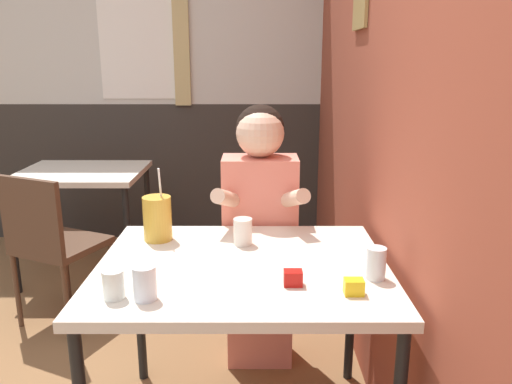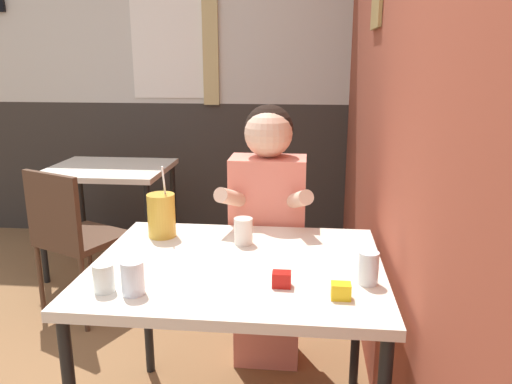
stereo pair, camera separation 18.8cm
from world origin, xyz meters
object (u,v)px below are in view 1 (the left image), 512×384
at_px(main_table, 242,280).
at_px(chair_near_window, 50,239).
at_px(background_table, 82,183).
at_px(cocktail_pitcher, 157,218).
at_px(person_seated, 260,231).

bearing_deg(main_table, chair_near_window, 140.74).
distance_m(background_table, cocktail_pitcher, 1.52).
distance_m(background_table, chair_near_window, 0.71).
relative_size(background_table, chair_near_window, 0.92).
bearing_deg(background_table, cocktail_pitcher, -59.95).
xyz_separation_m(main_table, person_seated, (0.07, 0.53, 0.00)).
height_order(chair_near_window, cocktail_pitcher, cocktail_pitcher).
xyz_separation_m(main_table, chair_near_window, (-1.05, 0.86, -0.16)).
bearing_deg(main_table, cocktail_pitcher, 144.67).
bearing_deg(chair_near_window, person_seated, 8.27).
relative_size(background_table, cocktail_pitcher, 2.68).
distance_m(main_table, background_table, 1.91).
bearing_deg(chair_near_window, background_table, 118.83).
bearing_deg(person_seated, main_table, -97.12).
xyz_separation_m(main_table, cocktail_pitcher, (-0.35, 0.25, 0.15)).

